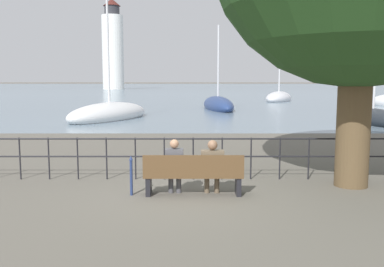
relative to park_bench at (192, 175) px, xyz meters
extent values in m
plane|color=#605B51|center=(0.00, 0.07, -0.44)|extent=(1000.00, 1000.00, 0.00)
cube|color=slate|center=(0.00, 160.78, -0.44)|extent=(600.00, 300.00, 0.01)
cylinder|color=brown|center=(3.69, 0.85, 1.21)|extent=(0.76, 0.76, 3.32)
cube|color=brown|center=(0.00, 0.07, -0.02)|extent=(2.13, 0.45, 0.05)
cube|color=brown|center=(0.00, -0.14, 0.23)|extent=(2.13, 0.04, 0.45)
cube|color=black|center=(-0.96, 0.07, -0.24)|extent=(0.10, 0.41, 0.40)
cube|color=black|center=(0.96, 0.07, -0.24)|extent=(0.10, 0.41, 0.40)
cylinder|color=#4C4C51|center=(-0.49, 0.22, -0.22)|extent=(0.11, 0.11, 0.45)
cylinder|color=#4C4C51|center=(-0.32, 0.22, -0.22)|extent=(0.11, 0.11, 0.45)
cube|color=#4C4C51|center=(-0.41, 0.13, 0.06)|extent=(0.32, 0.26, 0.14)
cube|color=#4C4C51|center=(-0.41, 0.05, 0.28)|extent=(0.38, 0.24, 0.56)
sphere|color=#A87A5B|center=(-0.41, 0.05, 0.67)|extent=(0.19, 0.19, 0.19)
cylinder|color=brown|center=(0.30, 0.22, -0.22)|extent=(0.11, 0.11, 0.45)
cylinder|color=brown|center=(0.52, 0.22, -0.22)|extent=(0.11, 0.11, 0.45)
cube|color=brown|center=(0.41, 0.13, 0.06)|extent=(0.42, 0.26, 0.14)
cube|color=brown|center=(0.41, 0.05, 0.27)|extent=(0.49, 0.24, 0.52)
sphere|color=#846047|center=(0.41, 0.05, 0.65)|extent=(0.21, 0.21, 0.21)
cylinder|color=black|center=(-4.30, 1.51, 0.08)|extent=(0.04, 0.04, 1.05)
cylinder|color=black|center=(-3.59, 1.51, 0.08)|extent=(0.04, 0.04, 1.05)
cylinder|color=black|center=(-2.87, 1.51, 0.08)|extent=(0.04, 0.04, 1.05)
cylinder|color=black|center=(-2.15, 1.51, 0.08)|extent=(0.04, 0.04, 1.05)
cylinder|color=black|center=(-1.43, 1.51, 0.08)|extent=(0.04, 0.04, 1.05)
cylinder|color=black|center=(-0.72, 1.51, 0.08)|extent=(0.04, 0.04, 1.05)
cylinder|color=black|center=(0.00, 1.51, 0.08)|extent=(0.04, 0.04, 1.05)
cylinder|color=black|center=(0.72, 1.51, 0.08)|extent=(0.04, 0.04, 1.05)
cylinder|color=black|center=(1.43, 1.51, 0.08)|extent=(0.04, 0.04, 1.05)
cylinder|color=black|center=(2.15, 1.51, 0.08)|extent=(0.04, 0.04, 1.05)
cylinder|color=black|center=(2.87, 1.51, 0.08)|extent=(0.04, 0.04, 1.05)
cylinder|color=black|center=(3.59, 1.51, 0.08)|extent=(0.04, 0.04, 1.05)
cylinder|color=black|center=(4.30, 1.51, 0.08)|extent=(0.04, 0.04, 1.05)
cylinder|color=black|center=(0.00, 1.51, 0.58)|extent=(14.35, 0.04, 0.04)
cylinder|color=black|center=(0.00, 1.51, 0.13)|extent=(14.35, 0.04, 0.04)
cylinder|color=navy|center=(-1.33, 0.02, -0.06)|extent=(0.06, 0.06, 0.76)
cone|color=navy|center=(-1.33, 0.02, 0.37)|extent=(0.09, 0.09, 0.10)
ellipsoid|color=silver|center=(10.22, 41.60, -0.11)|extent=(5.26, 7.49, 1.66)
cylinder|color=silver|center=(10.22, 41.60, 3.60)|extent=(0.14, 0.14, 6.41)
ellipsoid|color=navy|center=(2.19, 27.62, -0.13)|extent=(3.06, 9.12, 1.57)
cylinder|color=silver|center=(2.19, 27.62, 3.48)|extent=(0.14, 0.14, 6.27)
ellipsoid|color=white|center=(-5.25, 18.02, -0.14)|extent=(5.39, 8.28, 1.54)
cylinder|color=silver|center=(-5.25, 18.02, 3.66)|extent=(0.14, 0.14, 6.67)
ellipsoid|color=black|center=(10.66, 16.22, -0.21)|extent=(2.58, 7.52, 1.16)
cylinder|color=silver|center=(10.66, 16.22, 3.95)|extent=(0.14, 0.14, 7.62)
cylinder|color=white|center=(-21.66, 109.62, 9.53)|extent=(5.78, 5.78, 19.94)
cylinder|color=#2D2D33|center=(-21.66, 109.62, 20.71)|extent=(4.04, 4.04, 2.43)
cone|color=#4C1E19|center=(-21.66, 109.62, 22.90)|extent=(4.62, 4.62, 1.95)
camera|label=1|loc=(-0.03, -8.93, 2.01)|focal=40.00mm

